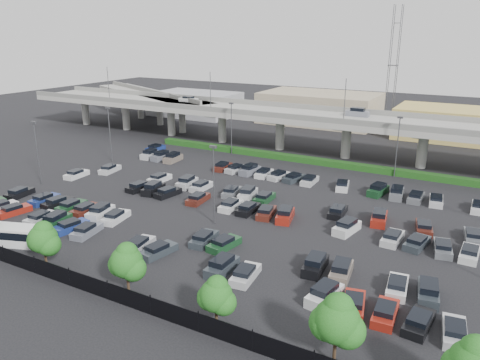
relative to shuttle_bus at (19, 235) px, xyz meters
The scene contains 11 objects.
ground 29.35m from the shuttle_bus, 56.07° to the left, with size 280.00×280.00×0.00m, color black.
overpass 58.90m from the shuttle_bus, 74.00° to the left, with size 150.00×13.00×15.80m.
on_ramp 76.48m from the shuttle_bus, 117.94° to the left, with size 50.93×30.13×8.80m.
hedge 51.98m from the shuttle_bus, 71.64° to the left, with size 66.00×1.60×1.10m, color #193C11.
fence 16.72m from the shuttle_bus, 12.67° to the right, with size 70.00×0.10×2.00m.
tree_row 17.36m from the shuttle_bus, ahead, with size 65.07×3.66×5.94m.
shuttle_bus is the anchor object (origin of this frame).
parked_cars 26.60m from the shuttle_bus, 52.20° to the left, with size 63.00×41.58×1.67m.
light_poles 29.47m from the shuttle_bus, 65.06° to the left, with size 66.90×48.38×10.30m.
distant_buildings 90.85m from the shuttle_bus, 71.55° to the left, with size 138.00×24.00×9.00m.
comm_tower 101.45m from the shuttle_bus, 78.30° to the left, with size 2.40×2.40×30.00m.
Camera 1 is at (30.00, -55.10, 23.77)m, focal length 35.00 mm.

